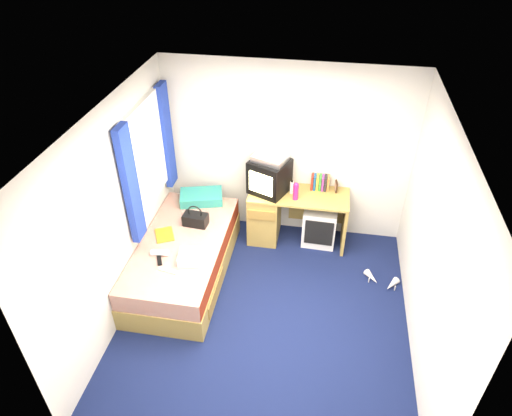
% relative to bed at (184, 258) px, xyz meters
% --- Properties ---
extents(ground, '(3.40, 3.40, 0.00)m').
position_rel_bed_xyz_m(ground, '(1.10, -0.50, -0.27)').
color(ground, '#0C1438').
rests_on(ground, ground).
extents(room_shell, '(3.40, 3.40, 3.40)m').
position_rel_bed_xyz_m(room_shell, '(1.10, -0.50, 1.18)').
color(room_shell, white).
rests_on(room_shell, ground).
extents(bed, '(1.01, 2.00, 0.54)m').
position_rel_bed_xyz_m(bed, '(0.00, 0.00, 0.00)').
color(bed, '#AA8E46').
rests_on(bed, ground).
extents(pillow, '(0.63, 0.49, 0.12)m').
position_rel_bed_xyz_m(pillow, '(0.01, 0.86, 0.33)').
color(pillow, '#185F9E').
rests_on(pillow, bed).
extents(desk, '(1.30, 0.55, 0.75)m').
position_rel_bed_xyz_m(desk, '(1.04, 0.94, 0.14)').
color(desk, '#AA8E46').
rests_on(desk, ground).
extents(storage_cube, '(0.45, 0.45, 0.55)m').
position_rel_bed_xyz_m(storage_cube, '(1.62, 0.96, 0.01)').
color(storage_cube, silver).
rests_on(storage_cube, ground).
extents(crt_tv, '(0.58, 0.56, 0.45)m').
position_rel_bed_xyz_m(crt_tv, '(0.92, 0.94, 0.71)').
color(crt_tv, black).
rests_on(crt_tv, desk).
extents(vcr, '(0.48, 0.41, 0.08)m').
position_rel_bed_xyz_m(vcr, '(0.92, 0.94, 0.97)').
color(vcr, silver).
rests_on(vcr, crt_tv).
extents(book_row, '(0.24, 0.13, 0.20)m').
position_rel_bed_xyz_m(book_row, '(1.57, 1.10, 0.58)').
color(book_row, maroon).
rests_on(book_row, desk).
extents(picture_frame, '(0.04, 0.12, 0.14)m').
position_rel_bed_xyz_m(picture_frame, '(1.78, 1.09, 0.55)').
color(picture_frame, black).
rests_on(picture_frame, desk).
extents(pink_water_bottle, '(0.08, 0.08, 0.22)m').
position_rel_bed_xyz_m(pink_water_bottle, '(1.28, 0.81, 0.59)').
color(pink_water_bottle, '#D51E69').
rests_on(pink_water_bottle, desk).
extents(aerosol_can, '(0.06, 0.06, 0.17)m').
position_rel_bed_xyz_m(aerosol_can, '(1.21, 0.94, 0.57)').
color(aerosol_can, silver).
rests_on(aerosol_can, desk).
extents(handbag, '(0.31, 0.20, 0.28)m').
position_rel_bed_xyz_m(handbag, '(0.08, 0.34, 0.36)').
color(handbag, black).
rests_on(handbag, bed).
extents(towel, '(0.33, 0.29, 0.10)m').
position_rel_bed_xyz_m(towel, '(0.23, -0.32, 0.32)').
color(towel, silver).
rests_on(towel, bed).
extents(magazine, '(0.31, 0.34, 0.01)m').
position_rel_bed_xyz_m(magazine, '(-0.24, 0.07, 0.28)').
color(magazine, yellow).
rests_on(magazine, bed).
extents(water_bottle, '(0.21, 0.10, 0.07)m').
position_rel_bed_xyz_m(water_bottle, '(-0.17, -0.29, 0.31)').
color(water_bottle, white).
rests_on(water_bottle, bed).
extents(colour_swatch_fan, '(0.23, 0.10, 0.01)m').
position_rel_bed_xyz_m(colour_swatch_fan, '(0.00, -0.53, 0.28)').
color(colour_swatch_fan, yellow).
rests_on(colour_swatch_fan, bed).
extents(remote_control, '(0.11, 0.17, 0.02)m').
position_rel_bed_xyz_m(remote_control, '(-0.14, -0.39, 0.28)').
color(remote_control, black).
rests_on(remote_control, bed).
extents(window_assembly, '(0.11, 1.42, 1.40)m').
position_rel_bed_xyz_m(window_assembly, '(-0.45, 0.40, 1.15)').
color(window_assembly, silver).
rests_on(window_assembly, room_shell).
extents(white_heels, '(0.44, 0.32, 0.09)m').
position_rel_bed_xyz_m(white_heels, '(2.44, 0.24, -0.23)').
color(white_heels, silver).
rests_on(white_heels, ground).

